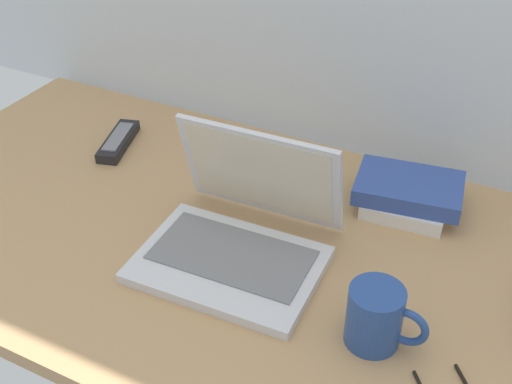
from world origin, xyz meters
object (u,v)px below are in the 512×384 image
Objects in this scene: laptop at (240,232)px; book_stack at (408,194)px; remote_control_near at (118,141)px; coffee_mug at (377,316)px.

book_stack is at bearing 49.46° from laptop.
laptop is 0.34m from book_stack.
remote_control_near is at bearing 154.45° from laptop.
coffee_mug is at bearing -81.61° from book_stack.
coffee_mug is 0.74m from remote_control_near.
remote_control_near is 0.77× the size of book_stack.
book_stack is (0.22, 0.26, -0.01)m from laptop.
laptop is 2.57× the size of coffee_mug.
coffee_mug is 0.57× the size of book_stack.
remote_control_near is at bearing 157.49° from coffee_mug.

